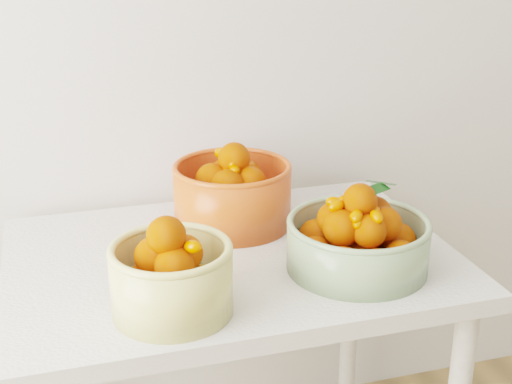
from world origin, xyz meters
TOP-DOWN VIEW (x-y plane):
  - table at (-0.29, 1.60)m, footprint 1.00×0.70m
  - bowl_cream at (-0.46, 1.39)m, footprint 0.28×0.28m
  - bowl_green at (-0.04, 1.46)m, footprint 0.38×0.38m
  - bowl_orange at (-0.24, 1.76)m, footprint 0.37×0.37m

SIDE VIEW (x-z plane):
  - table at x=-0.29m, z-range 0.28..1.03m
  - bowl_green at x=-0.04m, z-range 0.72..0.92m
  - bowl_cream at x=-0.46m, z-range 0.73..0.93m
  - bowl_orange at x=-0.24m, z-range 0.73..0.94m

